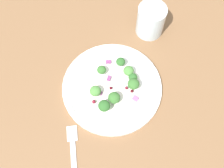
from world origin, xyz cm
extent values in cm
cube|color=brown|center=(0.00, 0.00, -1.00)|extent=(180.00, 180.00, 2.00)
cylinder|color=white|center=(-2.84, -1.53, 0.60)|extent=(24.58, 24.58, 1.20)
torus|color=white|center=(-2.84, -1.53, 1.20)|extent=(23.62, 23.62, 1.00)
cylinder|color=white|center=(-2.84, -1.53, 1.30)|extent=(14.26, 14.26, 0.20)
cylinder|color=#ADD18E|center=(-0.23, 1.84, 1.85)|extent=(1.01, 1.01, 1.01)
ellipsoid|color=#4C843D|center=(-0.23, 1.84, 3.07)|extent=(2.71, 2.71, 2.03)
cylinder|color=#8EB77A|center=(-3.56, 4.65, 2.52)|extent=(1.06, 1.06, 1.06)
ellipsoid|color=#2D6028|center=(-3.56, 4.65, 3.79)|extent=(2.82, 2.82, 2.12)
cylinder|color=#9EC684|center=(-4.80, 1.74, 1.96)|extent=(1.09, 1.09, 1.09)
ellipsoid|color=#386B2D|center=(-4.80, 1.74, 3.27)|extent=(2.90, 2.90, 2.17)
cylinder|color=#9EC684|center=(-7.69, -3.15, 2.47)|extent=(1.06, 1.06, 1.06)
ellipsoid|color=#386B2D|center=(-7.69, -3.15, 3.74)|extent=(2.83, 2.83, 2.12)
cylinder|color=#ADD18E|center=(-5.27, -6.16, 2.11)|extent=(0.98, 0.98, 0.98)
ellipsoid|color=#4C843D|center=(-5.27, -6.16, 3.28)|extent=(2.60, 2.60, 1.95)
cylinder|color=#8EB77A|center=(0.97, -3.89, 2.03)|extent=(0.85, 0.85, 0.85)
ellipsoid|color=#386B2D|center=(0.97, -3.89, 3.05)|extent=(2.26, 2.26, 1.70)
cylinder|color=#ADD18E|center=(-6.88, -4.98, 2.17)|extent=(0.82, 0.82, 0.82)
ellipsoid|color=#2D6028|center=(-6.88, -4.98, 3.15)|extent=(2.18, 2.18, 1.63)
cylinder|color=#ADD18E|center=(-2.50, -7.74, 2.21)|extent=(0.86, 0.86, 0.86)
ellipsoid|color=#2D6028|center=(-2.50, -7.74, 3.24)|extent=(2.29, 2.29, 1.72)
sphere|color=#4C0A14|center=(-2.87, -0.77, 1.91)|extent=(0.71, 0.71, 0.71)
sphere|color=#4C0A14|center=(-7.88, -2.01, 1.96)|extent=(0.75, 0.75, 0.75)
sphere|color=maroon|center=(-0.59, 4.15, 2.05)|extent=(0.89, 0.89, 0.89)
sphere|color=maroon|center=(-6.35, -2.23, 2.05)|extent=(0.77, 0.77, 0.77)
cube|color=#843D75|center=(-1.37, -3.03, 1.79)|extent=(0.98, 1.42, 0.48)
cube|color=#A35B93|center=(-9.35, -0.60, 1.84)|extent=(1.58, 1.41, 0.43)
cube|color=#843D75|center=(0.60, -7.25, 1.79)|extent=(1.65, 1.48, 0.31)
cube|color=#934C84|center=(-0.99, 1.41, 1.57)|extent=(1.21, 1.17, 0.34)
cube|color=silver|center=(1.15, 12.71, 0.25)|extent=(3.89, 4.32, 0.50)
cylinder|color=silver|center=(-5.20, -21.72, 4.34)|extent=(7.36, 7.36, 8.67)
camera|label=1|loc=(-13.67, 23.60, 63.21)|focal=44.18mm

